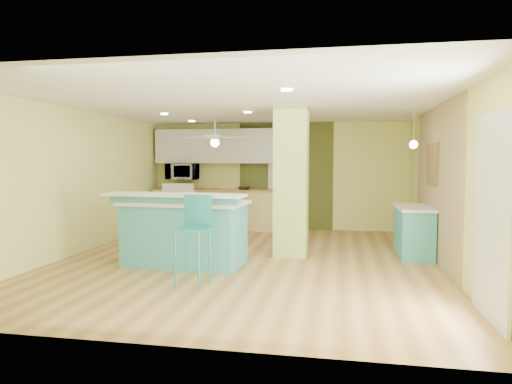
% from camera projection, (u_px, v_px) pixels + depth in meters
% --- Properties ---
extents(floor, '(6.00, 7.00, 0.01)m').
position_uv_depth(floor, '(248.00, 260.00, 7.41)').
color(floor, olive).
rests_on(floor, ground).
extents(ceiling, '(6.00, 7.00, 0.01)m').
position_uv_depth(ceiling, '(248.00, 104.00, 7.24)').
color(ceiling, white).
rests_on(ceiling, wall_back).
extents(wall_back, '(6.00, 0.01, 2.50)m').
position_uv_depth(wall_back, '(277.00, 176.00, 10.76)').
color(wall_back, '#DBDE77').
rests_on(wall_back, floor).
extents(wall_front, '(6.00, 0.01, 2.50)m').
position_uv_depth(wall_front, '(165.00, 204.00, 3.89)').
color(wall_front, '#DBDE77').
rests_on(wall_front, floor).
extents(wall_left, '(0.01, 7.00, 2.50)m').
position_uv_depth(wall_left, '(77.00, 182.00, 7.87)').
color(wall_left, '#DBDE77').
rests_on(wall_left, floor).
extents(wall_right, '(0.01, 7.00, 2.50)m').
position_uv_depth(wall_right, '(445.00, 185.00, 6.78)').
color(wall_right, '#DBDE77').
rests_on(wall_right, floor).
extents(wood_panel, '(0.02, 3.40, 2.50)m').
position_uv_depth(wood_panel, '(436.00, 183.00, 7.37)').
color(wood_panel, '#937C54').
rests_on(wood_panel, floor).
extents(olive_accent, '(2.20, 0.02, 2.50)m').
position_uv_depth(olive_accent, '(286.00, 176.00, 10.71)').
color(olive_accent, '#494F1F').
rests_on(olive_accent, floor).
extents(interior_door, '(0.82, 0.05, 2.00)m').
position_uv_depth(interior_door, '(286.00, 187.00, 10.70)').
color(interior_door, silver).
rests_on(interior_door, floor).
extents(french_door, '(0.04, 1.08, 2.10)m').
position_uv_depth(french_door, '(493.00, 218.00, 4.54)').
color(french_door, silver).
rests_on(french_door, floor).
extents(column, '(0.55, 0.55, 2.50)m').
position_uv_depth(column, '(291.00, 182.00, 7.70)').
color(column, '#A9BF58').
rests_on(column, floor).
extents(kitchen_run, '(3.25, 0.63, 0.94)m').
position_uv_depth(kitchen_run, '(221.00, 209.00, 10.75)').
color(kitchen_run, '#D5C06F').
rests_on(kitchen_run, floor).
extents(stove, '(0.76, 0.66, 1.08)m').
position_uv_depth(stove, '(182.00, 209.00, 10.92)').
color(stove, white).
rests_on(stove, floor).
extents(upper_cabinets, '(3.20, 0.34, 0.80)m').
position_uv_depth(upper_cabinets, '(222.00, 146.00, 10.77)').
color(upper_cabinets, silver).
rests_on(upper_cabinets, wall_back).
extents(microwave, '(0.70, 0.48, 0.39)m').
position_uv_depth(microwave, '(182.00, 172.00, 10.87)').
color(microwave, silver).
rests_on(microwave, wall_back).
extents(ceiling_fan, '(1.41, 1.41, 0.61)m').
position_uv_depth(ceiling_fan, '(215.00, 138.00, 9.43)').
color(ceiling_fan, silver).
rests_on(ceiling_fan, ceiling).
extents(pendant_lamp, '(0.14, 0.14, 0.69)m').
position_uv_depth(pendant_lamp, '(414.00, 144.00, 7.53)').
color(pendant_lamp, silver).
rests_on(pendant_lamp, ceiling).
extents(wall_decor, '(0.03, 0.90, 0.70)m').
position_uv_depth(wall_decor, '(432.00, 164.00, 7.55)').
color(wall_decor, brown).
rests_on(wall_decor, wood_panel).
extents(peninsula, '(2.16, 1.28, 1.14)m').
position_uv_depth(peninsula, '(184.00, 231.00, 7.04)').
color(peninsula, teal).
rests_on(peninsula, floor).
extents(bar_stool, '(0.43, 0.43, 1.17)m').
position_uv_depth(bar_stool, '(195.00, 225.00, 5.91)').
color(bar_stool, teal).
rests_on(bar_stool, floor).
extents(side_counter, '(0.55, 1.30, 0.84)m').
position_uv_depth(side_counter, '(413.00, 231.00, 7.76)').
color(side_counter, teal).
rests_on(side_counter, floor).
extents(fruit_bowl, '(0.36, 0.36, 0.07)m').
position_uv_depth(fruit_bowl, '(244.00, 188.00, 10.57)').
color(fruit_bowl, '#382117').
rests_on(fruit_bowl, kitchen_run).
extents(canister, '(0.16, 0.16, 0.15)m').
position_uv_depth(canister, '(189.00, 197.00, 6.96)').
color(canister, yellow).
rests_on(canister, peninsula).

